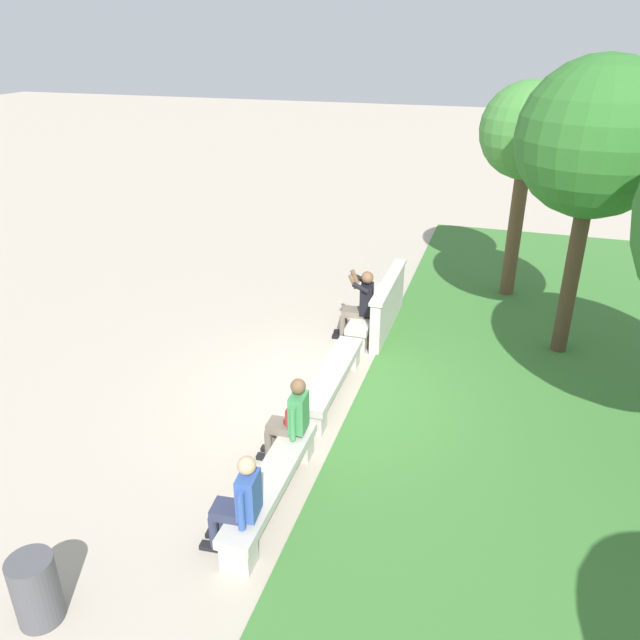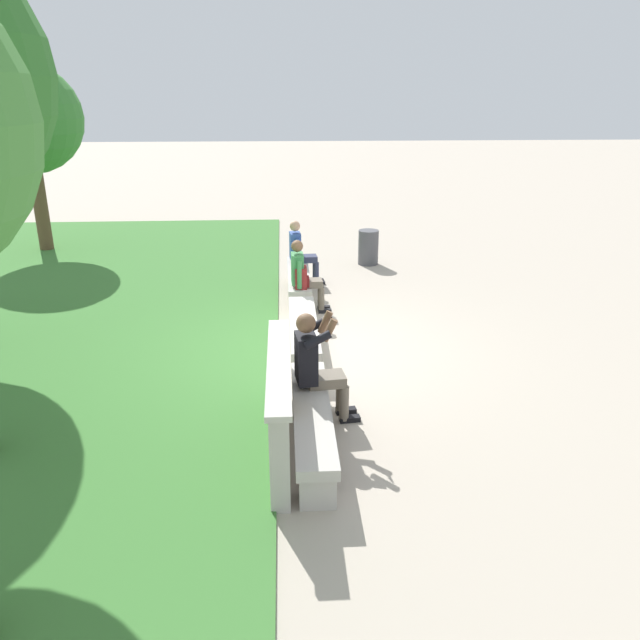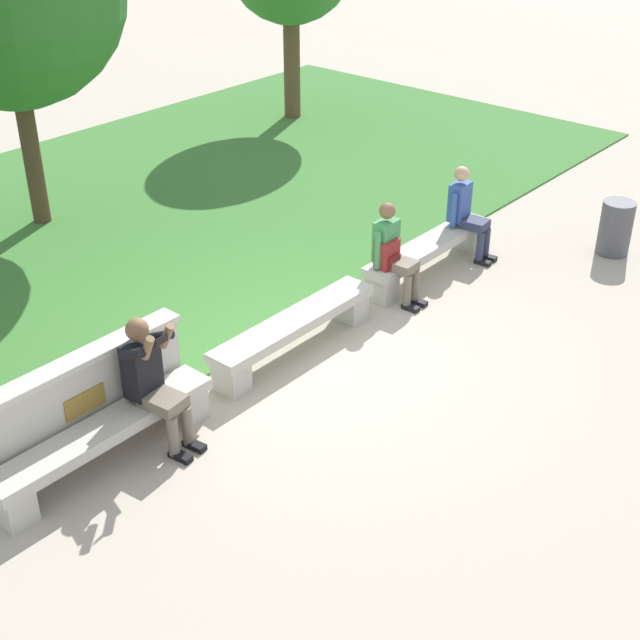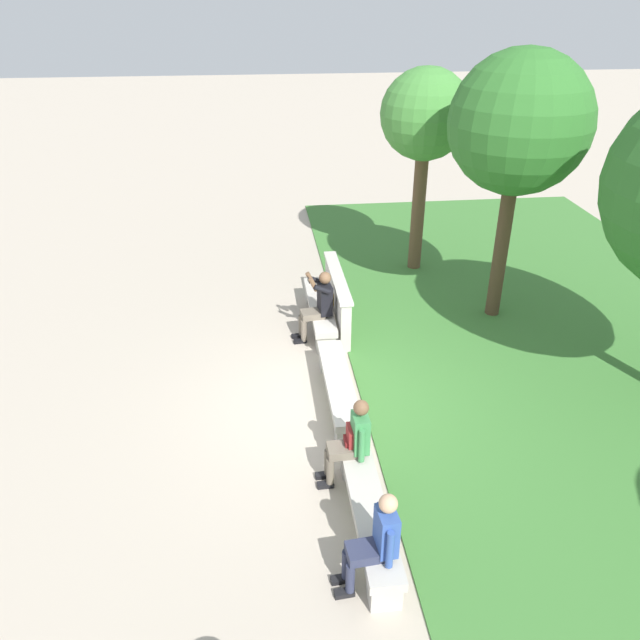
{
  "view_description": "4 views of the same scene",
  "coord_description": "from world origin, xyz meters",
  "px_view_note": "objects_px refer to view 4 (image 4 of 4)",
  "views": [
    {
      "loc": [
        8.08,
        2.3,
        5.28
      ],
      "look_at": [
        -0.74,
        -0.43,
        0.91
      ],
      "focal_mm": 35.0,
      "sensor_mm": 36.0,
      "label": 1
    },
    {
      "loc": [
        -8.45,
        0.27,
        3.6
      ],
      "look_at": [
        -1.08,
        -0.18,
        0.87
      ],
      "focal_mm": 35.0,
      "sensor_mm": 36.0,
      "label": 2
    },
    {
      "loc": [
        -6.3,
        -5.78,
        5.34
      ],
      "look_at": [
        -0.49,
        -0.79,
        0.92
      ],
      "focal_mm": 50.0,
      "sensor_mm": 36.0,
      "label": 3
    },
    {
      "loc": [
        7.93,
        -1.17,
        5.83
      ],
      "look_at": [
        -0.99,
        -0.17,
        0.96
      ],
      "focal_mm": 35.0,
      "sensor_mm": 36.0,
      "label": 4
    }
  ],
  "objects_px": {
    "bench_mid": "(368,511)",
    "person_distant": "(352,439)",
    "bench_main": "(320,309)",
    "person_companion": "(376,539)",
    "tree_far_back": "(520,125)",
    "tree_right_background": "(425,118)",
    "backpack": "(354,439)",
    "bench_near": "(338,386)",
    "person_photographer": "(319,302)"
  },
  "relations": [
    {
      "from": "person_photographer",
      "to": "tree_right_background",
      "type": "bearing_deg",
      "value": 139.38
    },
    {
      "from": "bench_main",
      "to": "bench_mid",
      "type": "bearing_deg",
      "value": 0.0
    },
    {
      "from": "tree_right_background",
      "to": "tree_far_back",
      "type": "bearing_deg",
      "value": 22.11
    },
    {
      "from": "bench_near",
      "to": "person_photographer",
      "type": "relative_size",
      "value": 1.78
    },
    {
      "from": "bench_main",
      "to": "tree_far_back",
      "type": "height_order",
      "value": "tree_far_back"
    },
    {
      "from": "bench_main",
      "to": "backpack",
      "type": "height_order",
      "value": "backpack"
    },
    {
      "from": "backpack",
      "to": "person_distant",
      "type": "bearing_deg",
      "value": -37.08
    },
    {
      "from": "backpack",
      "to": "tree_far_back",
      "type": "height_order",
      "value": "tree_far_back"
    },
    {
      "from": "bench_near",
      "to": "person_distant",
      "type": "bearing_deg",
      "value": -2.21
    },
    {
      "from": "bench_main",
      "to": "tree_far_back",
      "type": "xyz_separation_m",
      "value": [
        -0.01,
        3.46,
        3.37
      ]
    },
    {
      "from": "bench_main",
      "to": "person_distant",
      "type": "xyz_separation_m",
      "value": [
        4.33,
        -0.07,
        0.36
      ]
    },
    {
      "from": "person_companion",
      "to": "tree_right_background",
      "type": "distance_m",
      "value": 9.18
    },
    {
      "from": "person_photographer",
      "to": "person_companion",
      "type": "xyz_separation_m",
      "value": [
        5.43,
        0.01,
        -0.06
      ]
    },
    {
      "from": "person_photographer",
      "to": "person_distant",
      "type": "height_order",
      "value": "person_photographer"
    },
    {
      "from": "person_photographer",
      "to": "backpack",
      "type": "height_order",
      "value": "person_photographer"
    },
    {
      "from": "tree_far_back",
      "to": "tree_right_background",
      "type": "bearing_deg",
      "value": -157.89
    },
    {
      "from": "bench_main",
      "to": "tree_right_background",
      "type": "xyz_separation_m",
      "value": [
        -2.43,
        2.47,
        3.06
      ]
    },
    {
      "from": "person_companion",
      "to": "person_photographer",
      "type": "bearing_deg",
      "value": -179.88
    },
    {
      "from": "bench_near",
      "to": "backpack",
      "type": "xyz_separation_m",
      "value": [
        1.67,
        -0.03,
        0.32
      ]
    },
    {
      "from": "backpack",
      "to": "tree_far_back",
      "type": "bearing_deg",
      "value": 140.86
    },
    {
      "from": "person_photographer",
      "to": "tree_far_back",
      "type": "relative_size",
      "value": 0.27
    },
    {
      "from": "person_companion",
      "to": "backpack",
      "type": "xyz_separation_m",
      "value": [
        -1.69,
        0.04,
        -0.05
      ]
    },
    {
      "from": "bench_main",
      "to": "bench_mid",
      "type": "distance_m",
      "value": 5.21
    },
    {
      "from": "bench_near",
      "to": "bench_main",
      "type": "bearing_deg",
      "value": 180.0
    },
    {
      "from": "bench_near",
      "to": "tree_far_back",
      "type": "bearing_deg",
      "value": 127.07
    },
    {
      "from": "bench_mid",
      "to": "person_photographer",
      "type": "relative_size",
      "value": 1.78
    },
    {
      "from": "bench_mid",
      "to": "tree_far_back",
      "type": "relative_size",
      "value": 0.47
    },
    {
      "from": "bench_main",
      "to": "person_companion",
      "type": "relative_size",
      "value": 1.86
    },
    {
      "from": "tree_right_background",
      "to": "person_distant",
      "type": "bearing_deg",
      "value": -20.58
    },
    {
      "from": "bench_mid",
      "to": "tree_right_background",
      "type": "distance_m",
      "value": 8.6
    },
    {
      "from": "person_distant",
      "to": "backpack",
      "type": "xyz_separation_m",
      "value": [
        -0.05,
        0.04,
        -0.05
      ]
    },
    {
      "from": "person_distant",
      "to": "tree_right_background",
      "type": "bearing_deg",
      "value": 159.42
    },
    {
      "from": "person_distant",
      "to": "person_companion",
      "type": "xyz_separation_m",
      "value": [
        1.64,
        0.0,
        0.0
      ]
    },
    {
      "from": "person_companion",
      "to": "bench_mid",
      "type": "bearing_deg",
      "value": 175.0
    },
    {
      "from": "bench_main",
      "to": "bench_near",
      "type": "relative_size",
      "value": 1.0
    },
    {
      "from": "bench_near",
      "to": "person_distant",
      "type": "height_order",
      "value": "person_distant"
    },
    {
      "from": "bench_main",
      "to": "backpack",
      "type": "distance_m",
      "value": 4.28
    },
    {
      "from": "person_companion",
      "to": "tree_far_back",
      "type": "relative_size",
      "value": 0.25
    },
    {
      "from": "bench_main",
      "to": "tree_right_background",
      "type": "height_order",
      "value": "tree_right_background"
    },
    {
      "from": "bench_mid",
      "to": "person_companion",
      "type": "xyz_separation_m",
      "value": [
        0.76,
        -0.07,
        0.36
      ]
    },
    {
      "from": "bench_near",
      "to": "bench_mid",
      "type": "relative_size",
      "value": 1.0
    },
    {
      "from": "bench_main",
      "to": "person_companion",
      "type": "xyz_separation_m",
      "value": [
        5.97,
        -0.07,
        0.36
      ]
    },
    {
      "from": "tree_right_background",
      "to": "tree_far_back",
      "type": "relative_size",
      "value": 0.89
    },
    {
      "from": "bench_mid",
      "to": "person_distant",
      "type": "xyz_separation_m",
      "value": [
        -0.89,
        -0.07,
        0.36
      ]
    },
    {
      "from": "bench_main",
      "to": "bench_near",
      "type": "distance_m",
      "value": 2.61
    },
    {
      "from": "bench_near",
      "to": "person_companion",
      "type": "relative_size",
      "value": 1.86
    },
    {
      "from": "person_companion",
      "to": "backpack",
      "type": "distance_m",
      "value": 1.7
    },
    {
      "from": "tree_right_background",
      "to": "bench_main",
      "type": "bearing_deg",
      "value": -45.46
    },
    {
      "from": "backpack",
      "to": "person_companion",
      "type": "bearing_deg",
      "value": -1.37
    },
    {
      "from": "bench_near",
      "to": "backpack",
      "type": "distance_m",
      "value": 1.7
    }
  ]
}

